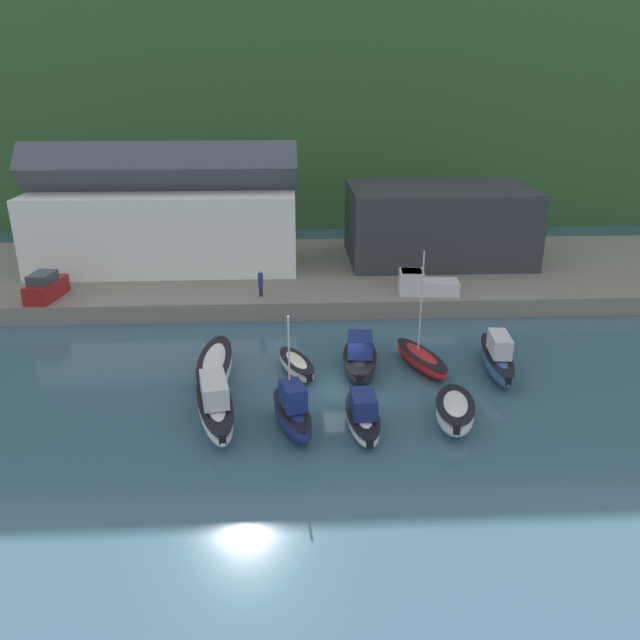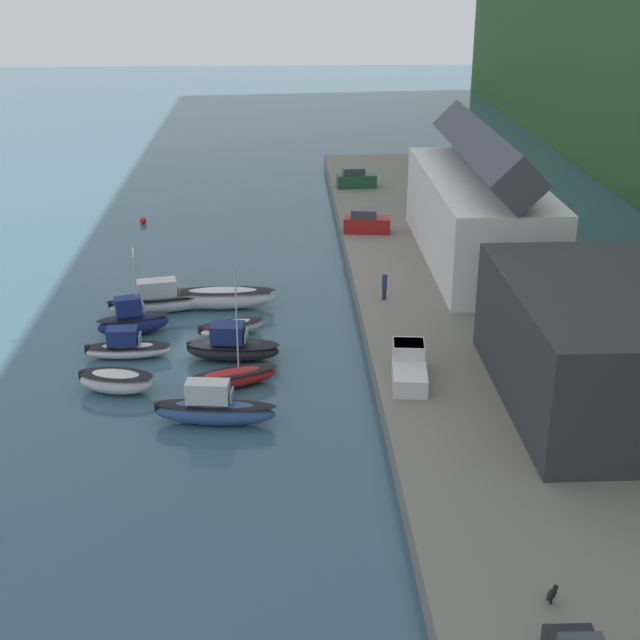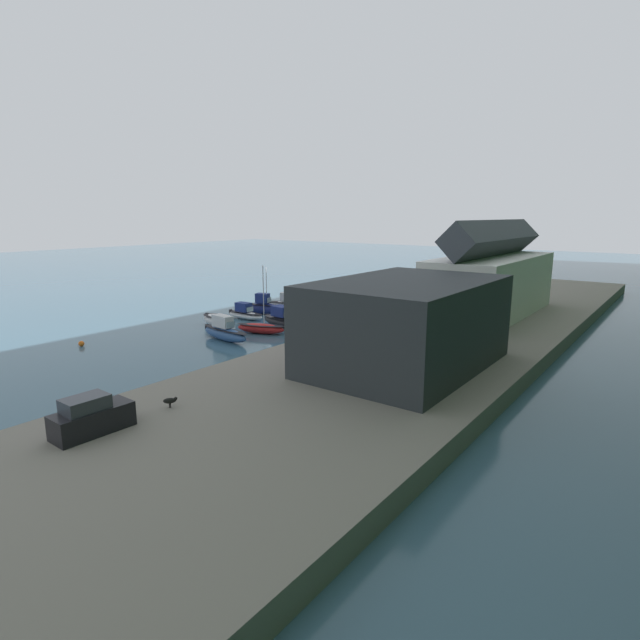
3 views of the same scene
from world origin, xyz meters
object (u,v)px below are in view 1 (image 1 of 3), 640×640
at_px(moored_boat_4, 497,358).
at_px(parked_car_2, 46,287).
at_px(person_on_quay, 261,283).
at_px(moored_boat_5, 215,403).
at_px(moored_boat_6, 292,413).
at_px(moored_boat_3, 421,359).
at_px(moored_boat_7, 363,415).
at_px(moored_boat_2, 360,357).
at_px(moored_boat_1, 297,365).
at_px(pickup_truck_0, 423,284).
at_px(moored_boat_8, 455,412).
at_px(moored_boat_0, 215,368).

distance_m(moored_boat_4, parked_car_2, 34.45).
bearing_deg(moored_boat_4, parked_car_2, 165.98).
bearing_deg(parked_car_2, person_on_quay, 6.60).
bearing_deg(moored_boat_5, moored_boat_6, -31.99).
distance_m(moored_boat_3, parked_car_2, 29.78).
relative_size(moored_boat_3, moored_boat_5, 0.90).
distance_m(moored_boat_5, moored_boat_7, 8.19).
bearing_deg(moored_boat_5, moored_boat_7, -21.80).
height_order(moored_boat_2, moored_boat_3, moored_boat_3).
height_order(moored_boat_6, parked_car_2, moored_boat_6).
height_order(moored_boat_1, person_on_quay, person_on_quay).
bearing_deg(parked_car_2, moored_boat_7, -30.92).
height_order(moored_boat_2, moored_boat_7, moored_boat_2).
relative_size(moored_boat_4, moored_boat_5, 0.84).
bearing_deg(parked_car_2, moored_boat_6, -36.25).
relative_size(moored_boat_3, moored_boat_6, 1.21).
bearing_deg(moored_boat_5, pickup_truck_0, 36.13).
xyz_separation_m(moored_boat_3, moored_boat_8, (0.41, -7.11, 0.12)).
distance_m(moored_boat_2, parked_car_2, 26.14).
distance_m(moored_boat_4, person_on_quay, 19.38).
bearing_deg(moored_boat_6, pickup_truck_0, 43.58).
xyz_separation_m(moored_boat_0, moored_boat_5, (0.48, -4.52, 0.05)).
bearing_deg(moored_boat_1, moored_boat_4, -21.33).
bearing_deg(moored_boat_3, pickup_truck_0, 59.53).
height_order(moored_boat_3, moored_boat_4, moored_boat_3).
distance_m(moored_boat_5, moored_boat_8, 13.19).
height_order(moored_boat_0, moored_boat_8, moored_boat_0).
bearing_deg(moored_boat_8, moored_boat_1, 154.40).
height_order(moored_boat_0, moored_boat_6, moored_boat_6).
xyz_separation_m(moored_boat_3, parked_car_2, (-27.63, 10.97, 1.74)).
bearing_deg(moored_boat_7, moored_boat_3, 55.78).
xyz_separation_m(moored_boat_1, moored_boat_2, (4.08, 0.28, 0.35)).
xyz_separation_m(moored_boat_1, moored_boat_8, (8.53, -6.64, 0.18)).
xyz_separation_m(moored_boat_4, person_on_quay, (-15.48, 11.55, 1.57)).
bearing_deg(moored_boat_5, moored_boat_0, 84.33).
height_order(pickup_truck_0, person_on_quay, person_on_quay).
bearing_deg(moored_boat_5, moored_boat_4, 4.19).
bearing_deg(moored_boat_5, moored_boat_8, -17.39).
xyz_separation_m(moored_boat_5, person_on_quay, (1.93, 16.53, 1.63)).
bearing_deg(moored_boat_8, moored_boat_5, -173.32).
bearing_deg(moored_boat_0, moored_boat_4, 1.74).
distance_m(moored_boat_7, moored_boat_8, 5.07).
bearing_deg(person_on_quay, moored_boat_4, -36.72).
bearing_deg(moored_boat_3, moored_boat_7, -141.39).
xyz_separation_m(pickup_truck_0, person_on_quay, (-13.02, -0.01, 0.28)).
bearing_deg(moored_boat_8, moored_boat_6, -165.87).
bearing_deg(moored_boat_3, parked_car_2, 139.66).
distance_m(moored_boat_1, person_on_quay, 11.66).
relative_size(moored_boat_2, moored_boat_3, 0.84).
relative_size(moored_boat_0, moored_boat_8, 1.56).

